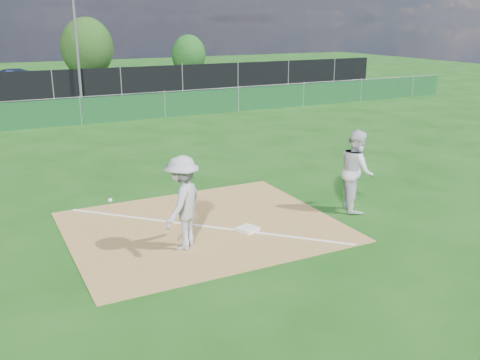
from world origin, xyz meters
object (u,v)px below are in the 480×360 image
light_pole (76,30)px  first_base (248,229)px  car_right (128,77)px  tree_mid (87,48)px  play_at_first (183,203)px  tree_right (189,55)px  runner (356,171)px  car_mid (19,81)px

light_pole → first_base: size_ratio=20.10×
car_right → tree_mid: size_ratio=1.00×
play_at_first → tree_right: (13.31, 33.08, 0.73)m
runner → play_at_first: bearing=116.4°
light_pole → car_right: (4.28, 5.13, -3.30)m
play_at_first → car_right: bearing=76.6°
car_right → runner: bearing=165.8°
light_pole → runner: 22.67m
first_base → car_right: car_right is taller
first_base → runner: bearing=1.7°
light_pole → tree_mid: bearing=75.9°
play_at_first → tree_mid: 34.25m
car_right → first_base: bearing=159.5°
runner → car_right: bearing=19.1°
first_base → tree_mid: size_ratio=0.08×
light_pole → car_right: bearing=50.2°
first_base → runner: (3.08, 0.09, 0.96)m
tree_right → car_right: bearing=-141.6°
runner → car_right: size_ratio=0.43×
first_base → car_right: size_ratio=0.08×
play_at_first → car_right: play_at_first is taller
play_at_first → tree_right: size_ratio=0.68×
first_base → car_mid: bearing=94.6°
light_pole → runner: size_ratio=3.93×
play_at_first → car_mid: play_at_first is taller
first_base → car_mid: (-2.20, 27.49, 0.70)m
light_pole → tree_right: (10.99, 10.46, -2.27)m
first_base → play_at_first: bearing=-173.4°
light_pole → car_mid: size_ratio=1.76×
tree_mid → runner: bearing=-90.8°
runner → car_right: (1.91, 27.48, -0.32)m
first_base → runner: 3.23m
light_pole → play_at_first: 22.93m
first_base → tree_mid: (3.53, 33.65, 2.40)m
first_base → car_right: (4.98, 27.57, 0.64)m
car_right → light_pole: bearing=129.9°
tree_mid → car_mid: bearing=-132.9°
runner → tree_mid: tree_mid is taller
first_base → tree_mid: bearing=84.0°
car_right → car_mid: bearing=80.3°
car_mid → tree_mid: (5.72, 6.16, 1.70)m
light_pole → car_mid: light_pole is taller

